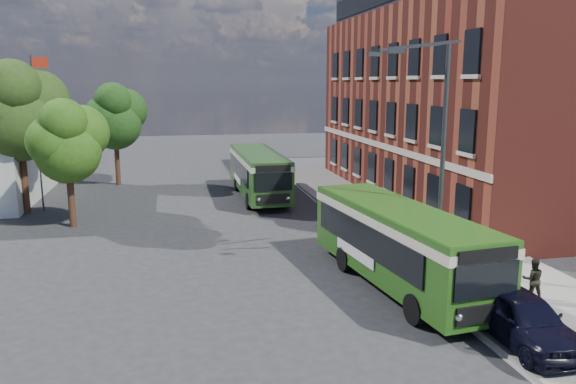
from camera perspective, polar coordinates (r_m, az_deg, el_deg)
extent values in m
plane|color=#29292B|center=(23.32, 0.97, -7.70)|extent=(120.00, 120.00, 0.00)
cube|color=gray|center=(32.67, 9.97, -2.22)|extent=(6.00, 48.00, 0.15)
cube|color=beige|center=(31.72, 4.82, -2.62)|extent=(0.12, 48.00, 0.01)
cube|color=maroon|center=(38.48, 17.91, 8.33)|extent=(12.00, 26.00, 12.00)
cube|color=beige|center=(36.10, 9.27, 4.74)|extent=(0.12, 26.00, 0.35)
cylinder|color=#373A3C|center=(35.53, -24.12, 5.28)|extent=(0.10, 0.10, 9.00)
cube|color=#B62614|center=(35.32, -23.93, 11.94)|extent=(0.90, 0.02, 0.60)
cylinder|color=#373A3C|center=(23.16, 14.86, -7.83)|extent=(0.44, 0.44, 0.30)
cylinder|color=#373A3C|center=(22.16, 15.42, 2.88)|extent=(0.18, 0.18, 9.00)
cube|color=#373A3C|center=(20.91, 13.69, 14.32)|extent=(2.58, 0.46, 0.37)
cube|color=#373A3C|center=(22.00, 12.33, 14.21)|extent=(2.58, 0.46, 0.37)
cube|color=#373A3C|center=(19.97, 10.94, 13.88)|extent=(0.55, 0.22, 0.16)
cube|color=#373A3C|center=(21.98, 8.75, 13.68)|extent=(0.55, 0.22, 0.16)
cylinder|color=#373A3C|center=(21.17, 18.62, -6.71)|extent=(0.08, 0.08, 2.50)
cube|color=red|center=(20.87, 18.81, -3.83)|extent=(0.35, 0.04, 0.35)
cube|color=#265717|center=(21.19, 11.14, -4.83)|extent=(3.70, 10.22, 2.45)
cube|color=#265717|center=(21.57, 11.01, -8.09)|extent=(3.74, 10.26, 0.14)
cube|color=black|center=(20.83, 7.67, -4.64)|extent=(1.07, 8.14, 1.10)
cube|color=black|center=(22.05, 13.67, -3.97)|extent=(1.07, 8.14, 1.10)
cube|color=beige|center=(20.98, 11.23, -2.66)|extent=(3.76, 10.29, 0.32)
cube|color=#265717|center=(20.90, 11.26, -1.70)|extent=(3.58, 10.11, 0.12)
cube|color=black|center=(17.17, 19.52, -8.48)|extent=(2.14, 0.34, 1.05)
cube|color=black|center=(16.94, 19.70, -6.09)|extent=(1.99, 0.32, 0.38)
cube|color=black|center=(17.51, 19.32, -11.58)|extent=(1.90, 0.31, 0.55)
sphere|color=silver|center=(17.05, 16.97, -12.07)|extent=(0.26, 0.26, 0.26)
sphere|color=silver|center=(18.04, 21.46, -11.06)|extent=(0.26, 0.26, 0.26)
cube|color=black|center=(25.48, 5.60, -1.45)|extent=(1.99, 0.32, 0.90)
cube|color=white|center=(21.64, 6.78, -6.08)|extent=(0.43, 3.18, 0.45)
cylinder|color=black|center=(18.44, 12.74, -11.55)|extent=(0.40, 1.03, 1.00)
cylinder|color=black|center=(19.70, 18.67, -10.38)|extent=(0.40, 1.03, 1.00)
cylinder|color=black|center=(22.92, 5.74, -6.78)|extent=(0.40, 1.03, 1.00)
cylinder|color=black|center=(23.94, 10.88, -6.14)|extent=(0.40, 1.03, 1.00)
cube|color=#244C1B|center=(37.05, -3.02, 2.19)|extent=(2.62, 10.56, 2.45)
cube|color=#244C1B|center=(37.27, -3.00, 0.25)|extent=(2.66, 10.60, 0.14)
cube|color=black|center=(37.14, -5.04, 2.38)|extent=(0.18, 8.74, 1.10)
cube|color=black|center=(37.54, -1.16, 2.51)|extent=(0.18, 8.74, 1.10)
cube|color=beige|center=(36.93, -3.03, 3.45)|extent=(2.68, 10.62, 0.32)
cube|color=#244C1B|center=(36.88, -3.03, 4.00)|extent=(2.52, 10.46, 0.12)
cube|color=black|center=(31.87, -1.50, 1.05)|extent=(2.15, 0.10, 1.05)
cube|color=black|center=(31.74, -1.50, 2.38)|extent=(2.00, 0.10, 0.38)
cube|color=black|center=(32.05, -1.49, -0.71)|extent=(1.90, 0.10, 0.55)
sphere|color=silver|center=(31.93, -2.99, -0.77)|extent=(0.26, 0.26, 0.26)
sphere|color=silver|center=(32.23, -0.01, -0.64)|extent=(0.26, 0.26, 0.26)
cube|color=black|center=(42.20, -4.17, 3.58)|extent=(2.00, 0.10, 0.90)
cube|color=white|center=(37.95, -5.17, 1.41)|extent=(0.08, 3.20, 0.45)
cylinder|color=black|center=(33.73, -4.02, -0.92)|extent=(0.29, 1.00, 1.00)
cylinder|color=black|center=(34.13, -0.12, -0.75)|extent=(0.29, 1.00, 1.00)
cylinder|color=black|center=(39.51, -5.24, 0.84)|extent=(0.29, 1.00, 1.00)
cylinder|color=black|center=(39.85, -1.90, 0.97)|extent=(0.29, 1.00, 1.00)
imported|color=black|center=(17.77, 22.70, -11.68)|extent=(1.79, 4.39, 1.49)
imported|color=black|center=(19.29, 18.67, -9.13)|extent=(0.77, 0.66, 1.78)
imported|color=black|center=(21.14, 23.62, -8.13)|extent=(0.87, 0.78, 1.48)
cylinder|color=#331E12|center=(31.50, -21.14, -0.77)|extent=(0.36, 0.36, 2.88)
sphere|color=#2A5114|center=(31.10, -21.48, 3.96)|extent=(3.41, 3.41, 3.41)
sphere|color=#2A5114|center=(31.42, -20.25, 5.68)|extent=(2.88, 2.88, 2.88)
sphere|color=#2A5114|center=(30.70, -22.78, 4.77)|extent=(2.62, 2.62, 2.62)
sphere|color=#2A5114|center=(30.32, -21.89, 6.64)|extent=(2.36, 2.36, 2.36)
cylinder|color=#331E12|center=(35.77, -25.16, 0.97)|extent=(0.36, 0.36, 3.74)
sphere|color=#273E15|center=(35.39, -25.62, 6.40)|extent=(4.43, 4.43, 4.43)
sphere|color=#273E15|center=(35.81, -24.18, 8.34)|extent=(3.74, 3.74, 3.74)
sphere|color=#273E15|center=(34.98, -27.17, 7.35)|extent=(3.40, 3.40, 3.40)
sphere|color=#273E15|center=(34.50, -26.23, 9.52)|extent=(3.06, 3.06, 3.06)
cylinder|color=#331E12|center=(43.43, -16.94, 2.81)|extent=(0.36, 0.36, 3.20)
sphere|color=#1C3E13|center=(43.13, -17.16, 6.63)|extent=(3.78, 3.78, 3.78)
sphere|color=#1C3E13|center=(43.59, -16.20, 7.98)|extent=(3.20, 3.20, 3.20)
sphere|color=#1C3E13|center=(42.66, -18.15, 7.32)|extent=(2.91, 2.91, 2.91)
sphere|color=#1C3E13|center=(42.33, -17.38, 8.82)|extent=(2.62, 2.62, 2.62)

